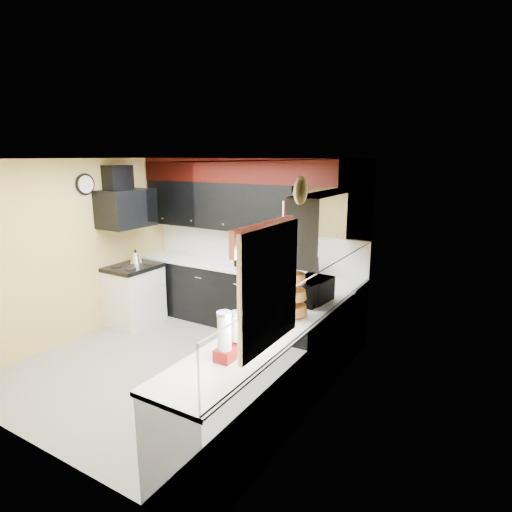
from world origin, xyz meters
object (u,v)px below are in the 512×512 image
(toaster_oven, at_px, (250,259))
(kettle, at_px, (136,258))
(utensil_crock, at_px, (280,265))
(microwave, at_px, (311,290))
(knife_block, at_px, (313,267))

(toaster_oven, height_order, kettle, toaster_oven)
(toaster_oven, bearing_deg, utensil_crock, 7.24)
(microwave, relative_size, knife_block, 1.96)
(utensil_crock, relative_size, knife_block, 0.63)
(toaster_oven, xyz_separation_m, knife_block, (0.99, 0.02, 0.01))
(microwave, height_order, knife_block, microwave)
(toaster_oven, bearing_deg, kettle, -155.79)
(microwave, xyz_separation_m, knife_block, (-0.41, 0.99, -0.01))
(kettle, bearing_deg, knife_block, 13.63)
(utensil_crock, distance_m, knife_block, 0.51)
(toaster_oven, height_order, microwave, microwave)
(knife_block, relative_size, kettle, 1.37)
(microwave, distance_m, knife_block, 1.07)
(kettle, bearing_deg, toaster_oven, 20.52)
(toaster_oven, relative_size, kettle, 2.17)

